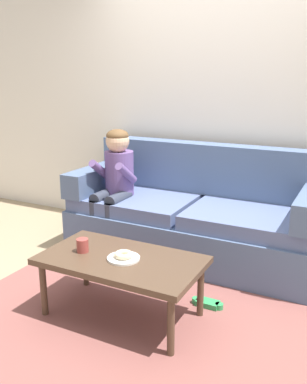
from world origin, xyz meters
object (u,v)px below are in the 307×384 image
object	(u,v)px
donut	(123,255)
person_child	(115,178)
couch	(195,217)
toy_controller	(207,304)
mug	(83,245)
coffee_table	(121,264)

from	to	relation	value
donut	person_child	bearing A→B (deg)	124.62
couch	toy_controller	world-z (taller)	couch
mug	donut	bearing A→B (deg)	3.88
coffee_table	mug	world-z (taller)	mug
donut	toy_controller	bearing A→B (deg)	40.24
person_child	toy_controller	bearing A→B (deg)	-28.41
mug	toy_controller	distance (m)	0.96
mug	toy_controller	bearing A→B (deg)	27.92
donut	mug	distance (m)	0.31
mug	toy_controller	world-z (taller)	mug
donut	toy_controller	distance (m)	0.72
couch	donut	xyz separation A→B (m)	(-0.02, -1.19, 0.11)
donut	couch	bearing A→B (deg)	89.26
mug	toy_controller	xyz separation A→B (m)	(0.75, 0.40, -0.44)
coffee_table	person_child	xyz separation A→B (m)	(-0.65, 0.97, 0.29)
couch	person_child	bearing A→B (deg)	-163.24
mug	person_child	bearing A→B (deg)	110.46
coffee_table	toy_controller	xyz separation A→B (m)	(0.47, 0.36, -0.36)
couch	mug	size ratio (longest dim) A/B	23.97
donut	mug	bearing A→B (deg)	-176.12
donut	coffee_table	bearing A→B (deg)	151.57
toy_controller	donut	bearing A→B (deg)	-142.00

